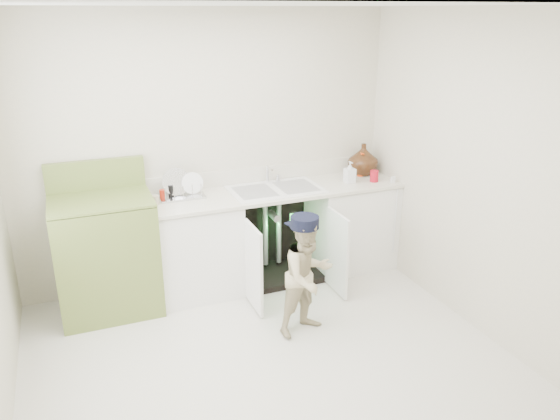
% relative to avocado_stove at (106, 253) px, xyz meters
% --- Properties ---
extents(ground, '(3.50, 3.50, 0.00)m').
position_rel_avocado_stove_xyz_m(ground, '(1.00, -1.18, -0.52)').
color(ground, '#BCB7A5').
rests_on(ground, ground).
extents(room_shell, '(6.00, 5.50, 1.26)m').
position_rel_avocado_stove_xyz_m(room_shell, '(1.00, -1.18, 0.73)').
color(room_shell, beige).
rests_on(room_shell, ground).
extents(counter_run, '(2.44, 1.02, 1.21)m').
position_rel_avocado_stove_xyz_m(counter_run, '(1.58, 0.03, -0.05)').
color(counter_run, white).
rests_on(counter_run, ground).
extents(avocado_stove, '(0.82, 0.65, 1.27)m').
position_rel_avocado_stove_xyz_m(avocado_stove, '(0.00, 0.00, 0.00)').
color(avocado_stove, olive).
rests_on(avocado_stove, ground).
extents(repair_worker, '(0.56, 0.89, 1.00)m').
position_rel_avocado_stove_xyz_m(repair_worker, '(1.44, -0.96, -0.02)').
color(repair_worker, '#C8BD90').
rests_on(repair_worker, ground).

